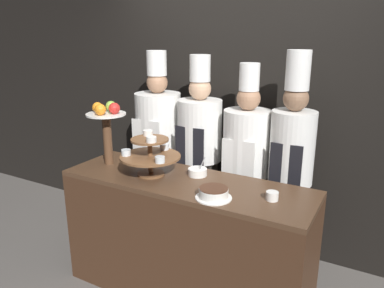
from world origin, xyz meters
TOP-DOWN VIEW (x-y plane):
  - wall_back at (0.00, 1.29)m, footprint 10.00×0.06m
  - buffet_counter at (0.00, 0.30)m, footprint 1.87×0.59m
  - tiered_stand at (-0.29, 0.27)m, footprint 0.45×0.45m
  - fruit_pedestal at (-0.73, 0.32)m, footprint 0.31×0.31m
  - cake_round at (0.31, 0.12)m, footprint 0.24×0.24m
  - cup_white at (0.65, 0.28)m, footprint 0.08×0.08m
  - serving_bowl_far at (0.03, 0.43)m, footprint 0.14×0.14m
  - chef_left at (-0.64, 0.90)m, footprint 0.42×0.42m
  - chef_center_left at (-0.20, 0.90)m, footprint 0.38×0.38m
  - chef_center_right at (0.23, 0.90)m, footprint 0.39×0.39m
  - chef_right at (0.60, 0.90)m, footprint 0.34×0.34m

SIDE VIEW (x-z plane):
  - buffet_counter at x=0.00m, z-range 0.00..0.95m
  - chef_center_right at x=0.23m, z-range 0.07..1.83m
  - serving_bowl_far at x=0.03m, z-range 0.90..1.05m
  - cup_white at x=0.65m, z-range 0.95..1.00m
  - cake_round at x=0.31m, z-range 0.95..1.02m
  - chef_center_left at x=-0.20m, z-range 0.09..1.89m
  - chef_left at x=-0.64m, z-range 0.08..1.91m
  - chef_right at x=0.60m, z-range 0.08..1.94m
  - tiered_stand at x=-0.29m, z-range 0.95..1.28m
  - fruit_pedestal at x=-0.73m, z-range 1.06..1.56m
  - wall_back at x=0.00m, z-range 0.00..2.80m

